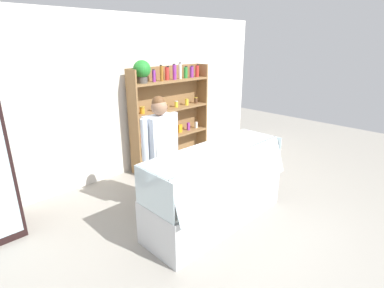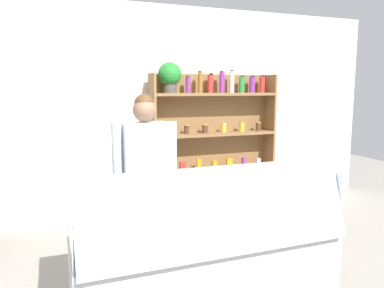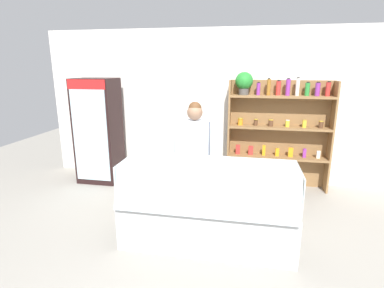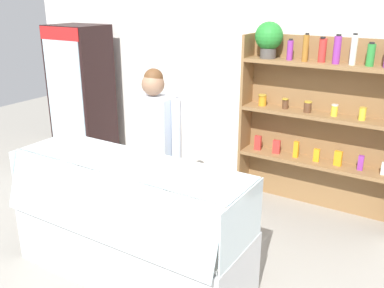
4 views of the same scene
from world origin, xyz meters
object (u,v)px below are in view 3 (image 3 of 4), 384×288
(drinks_fridge, at_px, (98,131))
(shelving_unit, at_px, (274,123))
(shop_clerk, at_px, (195,150))
(deli_display_case, at_px, (207,219))

(drinks_fridge, xyz_separation_m, shelving_unit, (3.07, 0.28, 0.20))
(shop_clerk, bearing_deg, drinks_fridge, 153.66)
(deli_display_case, height_order, shop_clerk, shop_clerk)
(deli_display_case, bearing_deg, drinks_fridge, 142.61)
(drinks_fridge, bearing_deg, shop_clerk, -26.34)
(shelving_unit, height_order, shop_clerk, shelving_unit)
(shop_clerk, bearing_deg, shelving_unit, 47.41)
(shelving_unit, bearing_deg, drinks_fridge, -174.87)
(shop_clerk, bearing_deg, deli_display_case, -69.00)
(drinks_fridge, height_order, deli_display_case, drinks_fridge)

